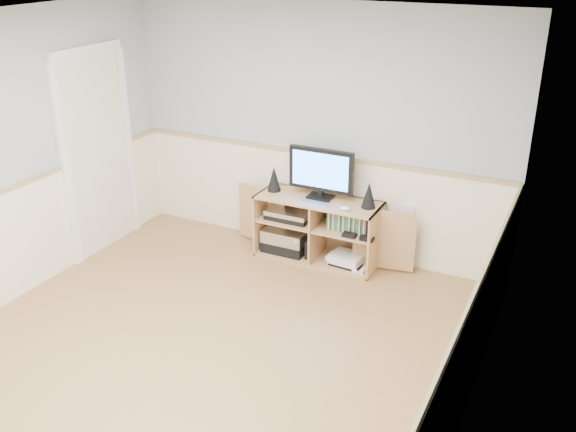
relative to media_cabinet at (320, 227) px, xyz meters
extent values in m
cube|color=tan|center=(-0.16, -2.04, -0.34)|extent=(4.00, 4.50, 0.02)
cube|color=white|center=(-0.16, -2.04, 2.18)|extent=(4.00, 4.50, 0.02)
cube|color=#A4AFB3|center=(1.85, -2.04, 0.92)|extent=(0.02, 4.50, 2.50)
cube|color=#A4AFB3|center=(-0.16, 0.22, 0.92)|extent=(4.00, 0.02, 2.50)
cube|color=#F4E3C7|center=(-0.16, 0.20, 0.17)|extent=(4.00, 0.01, 1.00)
cube|color=tan|center=(-0.16, 0.19, 0.69)|extent=(4.00, 0.02, 0.04)
cube|color=silver|center=(-2.14, -0.74, 0.67)|extent=(0.03, 0.82, 2.00)
cube|color=tan|center=(0.00, -0.06, -0.32)|extent=(1.24, 0.47, 0.02)
cube|color=tan|center=(0.00, -0.06, 0.31)|extent=(1.24, 0.47, 0.02)
cube|color=tan|center=(-0.61, -0.06, -0.01)|extent=(0.02, 0.47, 0.65)
cube|color=tan|center=(0.61, -0.06, -0.01)|extent=(0.02, 0.47, 0.65)
cube|color=tan|center=(0.00, 0.17, -0.01)|extent=(1.24, 0.02, 0.65)
cube|color=tan|center=(0.00, -0.06, -0.01)|extent=(0.02, 0.45, 0.61)
cube|color=tan|center=(-0.31, -0.06, 0.05)|extent=(0.59, 0.43, 0.02)
cube|color=tan|center=(0.31, -0.06, 0.05)|extent=(0.59, 0.43, 0.02)
cube|color=tan|center=(-0.67, 0.01, -0.01)|extent=(0.59, 0.12, 0.61)
cube|color=tan|center=(0.67, 0.01, -0.01)|extent=(0.59, 0.12, 0.61)
cube|color=black|center=(0.00, -0.01, 0.33)|extent=(0.25, 0.18, 0.02)
cube|color=black|center=(0.00, -0.01, 0.37)|extent=(0.05, 0.04, 0.06)
cube|color=black|center=(0.00, -0.01, 0.61)|extent=(0.66, 0.05, 0.42)
cube|color=#2D78F0|center=(0.00, -0.03, 0.61)|extent=(0.58, 0.01, 0.35)
cone|color=black|center=(-0.50, -0.04, 0.45)|extent=(0.14, 0.14, 0.26)
cone|color=black|center=(0.51, -0.04, 0.45)|extent=(0.14, 0.14, 0.26)
cube|color=silver|center=(0.01, -0.20, 0.32)|extent=(0.28, 0.13, 0.01)
ellipsoid|color=white|center=(0.33, -0.20, 0.34)|extent=(0.10, 0.07, 0.04)
cube|color=black|center=(-0.35, -0.06, -0.26)|extent=(0.45, 0.33, 0.11)
cube|color=silver|center=(-0.35, -0.06, -0.14)|extent=(0.45, 0.33, 0.13)
cube|color=black|center=(-0.31, -0.06, 0.08)|extent=(0.45, 0.31, 0.05)
cube|color=silver|center=(-0.31, -0.06, 0.13)|extent=(0.45, 0.31, 0.05)
cube|color=black|center=(-0.07, -0.11, -0.21)|extent=(0.04, 0.14, 0.20)
cube|color=white|center=(0.21, -0.03, -0.29)|extent=(0.22, 0.18, 0.05)
cube|color=black|center=(0.33, -0.08, -0.30)|extent=(0.32, 0.26, 0.03)
cube|color=white|center=(0.33, -0.08, -0.24)|extent=(0.33, 0.28, 0.08)
cube|color=white|center=(0.53, -0.16, -0.30)|extent=(0.04, 0.14, 0.03)
cube|color=white|center=(0.51, 0.00, -0.30)|extent=(0.09, 0.15, 0.03)
cube|color=#3F8C3F|center=(0.33, -0.08, 0.15)|extent=(0.40, 0.14, 0.19)
cube|color=white|center=(0.84, 0.19, 0.27)|extent=(0.12, 0.03, 0.12)
camera|label=1|loc=(2.31, -5.42, 2.68)|focal=40.00mm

